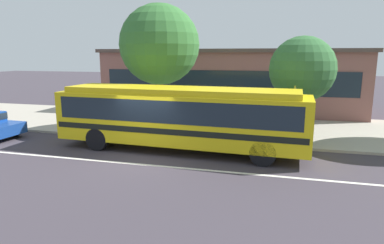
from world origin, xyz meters
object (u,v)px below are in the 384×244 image
object	(u,v)px
pedestrian_walking_along_curb	(216,116)
pedestrian_standing_by_tree	(229,119)
street_tree_near_stop	(159,45)
street_tree_mid_block	(302,69)
pedestrian_waiting_near_sign	(215,115)
bus_stop_sign	(294,107)
transit_bus	(180,114)

from	to	relation	value
pedestrian_walking_along_curb	pedestrian_standing_by_tree	bearing A→B (deg)	-9.39
street_tree_near_stop	street_tree_mid_block	bearing A→B (deg)	-2.80
pedestrian_waiting_near_sign	bus_stop_sign	xyz separation A→B (m)	(3.87, -1.10, 0.75)
transit_bus	pedestrian_standing_by_tree	world-z (taller)	transit_bus
pedestrian_walking_along_curb	bus_stop_sign	xyz separation A→B (m)	(3.68, -0.49, 0.69)
bus_stop_sign	street_tree_near_stop	bearing A→B (deg)	166.60
pedestrian_walking_along_curb	transit_bus	bearing A→B (deg)	-113.78
bus_stop_sign	transit_bus	bearing A→B (deg)	-156.75
bus_stop_sign	pedestrian_standing_by_tree	bearing A→B (deg)	172.78
pedestrian_walking_along_curb	street_tree_near_stop	distance (m)	5.02
pedestrian_waiting_near_sign	pedestrian_walking_along_curb	bearing A→B (deg)	-72.55
transit_bus	street_tree_mid_block	bearing A→B (deg)	33.47
pedestrian_waiting_near_sign	street_tree_near_stop	world-z (taller)	street_tree_near_stop
pedestrian_standing_by_tree	street_tree_mid_block	size ratio (longest dim) A/B	0.33
pedestrian_walking_along_curb	street_tree_near_stop	bearing A→B (deg)	160.58
pedestrian_waiting_near_sign	pedestrian_standing_by_tree	xyz separation A→B (m)	(0.83, -0.71, -0.01)
transit_bus	pedestrian_standing_by_tree	distance (m)	3.07
pedestrian_waiting_near_sign	pedestrian_standing_by_tree	world-z (taller)	pedestrian_waiting_near_sign
transit_bus	street_tree_mid_block	size ratio (longest dim) A/B	2.23
transit_bus	pedestrian_waiting_near_sign	bearing A→B (deg)	73.49
transit_bus	pedestrian_standing_by_tree	bearing A→B (deg)	54.26
pedestrian_waiting_near_sign	street_tree_mid_block	bearing A→B (deg)	3.08
bus_stop_sign	street_tree_mid_block	world-z (taller)	street_tree_mid_block
transit_bus	pedestrian_standing_by_tree	size ratio (longest dim) A/B	6.78
bus_stop_sign	street_tree_near_stop	world-z (taller)	street_tree_near_stop
transit_bus	street_tree_near_stop	distance (m)	5.33
transit_bus	street_tree_near_stop	xyz separation A→B (m)	(-2.25, 3.75, 3.05)
street_tree_mid_block	bus_stop_sign	bearing A→B (deg)	-103.35
pedestrian_waiting_near_sign	bus_stop_sign	world-z (taller)	bus_stop_sign
transit_bus	pedestrian_standing_by_tree	xyz separation A→B (m)	(1.76, 2.45, -0.55)
transit_bus	street_tree_mid_block	world-z (taller)	street_tree_mid_block
pedestrian_waiting_near_sign	pedestrian_walking_along_curb	world-z (taller)	pedestrian_walking_along_curb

